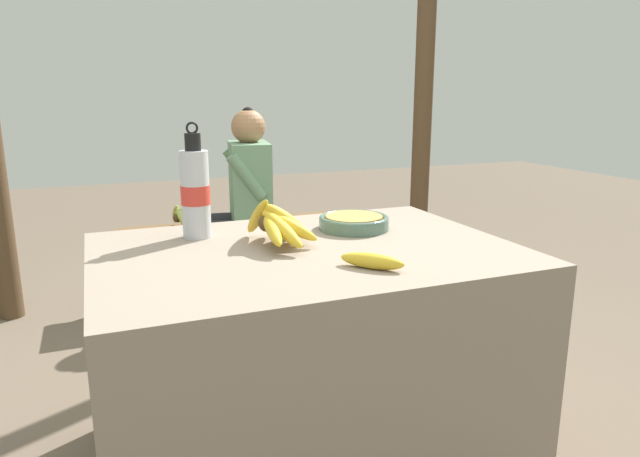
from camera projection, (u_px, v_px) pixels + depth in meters
The scene contains 10 objects.
ground_plane at pixel (307, 456), 1.80m from camera, with size 12.00×12.00×0.00m, color brown.
market_counter at pixel (307, 357), 1.72m from camera, with size 1.19×0.84×0.69m.
banana_bunch_ripe at pixel (278, 223), 1.65m from camera, with size 0.19×0.31×0.15m.
serving_bowl at pixel (354, 221), 1.85m from camera, with size 0.23×0.23×0.04m.
water_bottle at pixel (195, 192), 1.72m from camera, with size 0.09×0.09×0.35m.
loose_banana_front at pixel (372, 261), 1.44m from camera, with size 0.15×0.15×0.04m.
wooden_bench at pixel (246, 237), 3.12m from camera, with size 1.31×0.32×0.42m.
seated_vendor at pixel (241, 192), 3.03m from camera, with size 0.44×0.41×1.04m.
banana_bunch_green at pixel (184, 217), 2.98m from camera, with size 0.18×0.27×0.14m.
support_post_far at pixel (425, 47), 3.46m from camera, with size 0.12×0.12×2.77m.
Camera 1 is at (-0.55, -1.48, 1.12)m, focal length 32.00 mm.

